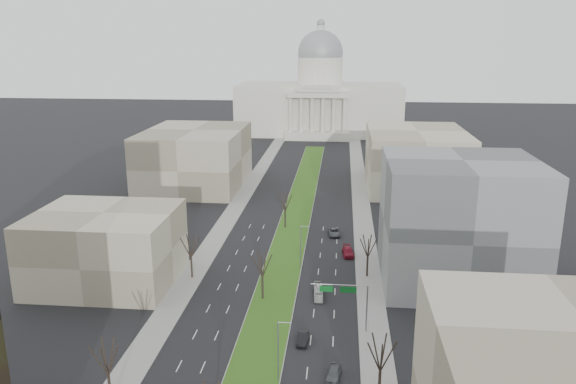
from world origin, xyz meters
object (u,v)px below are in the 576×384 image
Objects in this scene: car_grey_near at (334,373)px; box_van at (318,292)px; car_grey_far at (334,232)px; car_black at (303,338)px; car_red at (348,252)px.

box_van is (-3.30, 25.54, 0.12)m from car_grey_near.
car_black is at bearing -100.70° from car_grey_far.
car_grey_far is at bearing 99.05° from car_grey_near.
car_red is (7.18, 37.28, 0.08)m from car_black.
car_black is 37.97m from car_red.
box_van is (1.66, 16.43, 0.16)m from car_black.
car_black is 0.80× the size of car_grey_far.
car_grey_near is 0.81× the size of car_red.
box_van is (-2.28, -33.57, 0.12)m from car_grey_far.
box_van reaches higher than car_black.
car_grey_near is at bearing -97.57° from car_red.
car_grey_near reaches higher than car_black.
car_black is (-4.96, 9.10, -0.04)m from car_grey_near.
car_red is (2.22, 46.39, 0.04)m from car_grey_near.
car_black is at bearing -99.29° from box_van.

